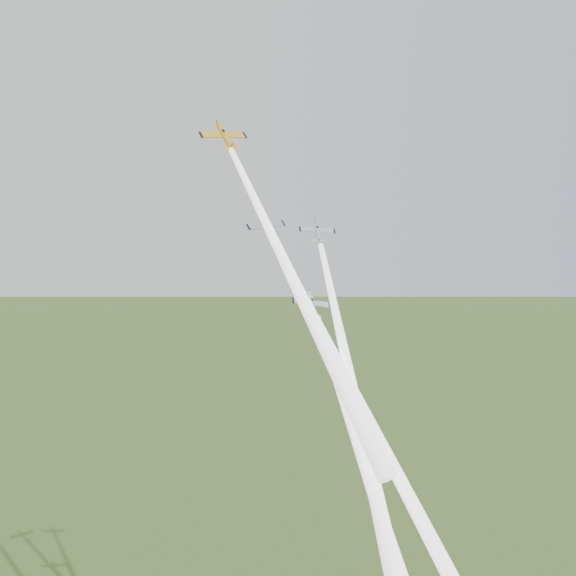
# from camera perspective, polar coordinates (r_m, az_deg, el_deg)

# --- Properties ---
(plane_yellow) EXTENTS (10.28, 8.72, 7.50)m
(plane_yellow) POSITION_cam_1_polar(r_m,az_deg,el_deg) (122.33, -5.02, 11.85)
(plane_yellow) COLOR #F4AC15
(smoke_trail_yellow) EXTENTS (13.81, 41.59, 44.40)m
(smoke_trail_yellow) POSITION_cam_1_polar(r_m,az_deg,el_deg) (102.29, 0.77, -0.10)
(smoke_trail_yellow) COLOR white
(plane_navy) EXTENTS (9.40, 7.94, 6.86)m
(plane_navy) POSITION_cam_1_polar(r_m,az_deg,el_deg) (123.78, -1.61, 4.87)
(plane_navy) COLOR black
(smoke_trail_navy) EXTENTS (19.11, 49.94, 54.29)m
(smoke_trail_navy) POSITION_cam_1_polar(r_m,az_deg,el_deg) (106.21, 6.69, -10.86)
(smoke_trail_navy) COLOR white
(plane_silver_right) EXTENTS (7.22, 5.73, 5.85)m
(plane_silver_right) POSITION_cam_1_polar(r_m,az_deg,el_deg) (127.38, 2.36, 4.50)
(plane_silver_right) COLOR silver
(smoke_trail_silver_right) EXTENTS (5.85, 42.20, 44.02)m
(smoke_trail_silver_right) POSITION_cam_1_polar(r_m,az_deg,el_deg) (108.69, 5.16, -8.13)
(smoke_trail_silver_right) COLOR white
(plane_silver_low) EXTENTS (7.14, 5.80, 6.48)m
(plane_silver_low) POSITION_cam_1_polar(r_m,az_deg,el_deg) (115.63, 1.92, -1.31)
(plane_silver_low) COLOR #B4BAC4
(smoke_trail_silver_low) EXTENTS (5.45, 41.74, 43.53)m
(smoke_trail_silver_low) POSITION_cam_1_polar(r_m,az_deg,el_deg) (101.45, 6.77, -15.82)
(smoke_trail_silver_low) COLOR white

